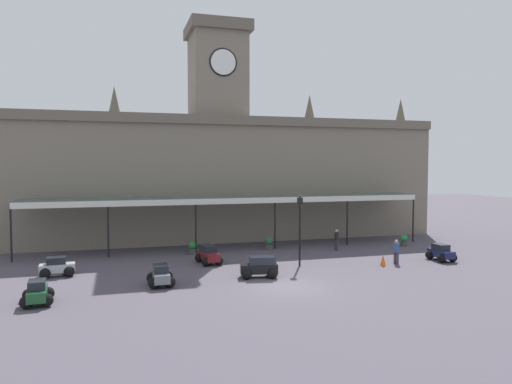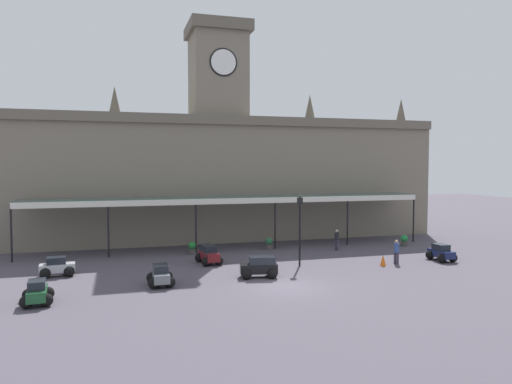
{
  "view_description": "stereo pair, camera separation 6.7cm",
  "coord_description": "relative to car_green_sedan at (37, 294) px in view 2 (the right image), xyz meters",
  "views": [
    {
      "loc": [
        -9.13,
        -24.79,
        6.83
      ],
      "look_at": [
        0.0,
        6.27,
        4.99
      ],
      "focal_mm": 33.47,
      "sensor_mm": 36.0,
      "label": 1
    },
    {
      "loc": [
        -9.06,
        -24.81,
        6.83
      ],
      "look_at": [
        0.0,
        6.27,
        4.99
      ],
      "focal_mm": 33.47,
      "sensor_mm": 36.0,
      "label": 2
    }
  ],
  "objects": [
    {
      "name": "entrance_canopy",
      "position": [
        12.93,
        12.71,
        3.61
      ],
      "size": [
        32.65,
        3.26,
        4.27
      ],
      "color": "#38564C",
      "rests_on": "ground"
    },
    {
      "name": "pedestrian_near_entrance",
      "position": [
        20.68,
        9.36,
        0.41
      ],
      "size": [
        0.34,
        0.38,
        1.67
      ],
      "color": "#3F384C",
      "rests_on": "ground"
    },
    {
      "name": "car_maroon_estate",
      "position": [
        9.88,
        7.16,
        0.06
      ],
      "size": [
        1.74,
        2.35,
        1.27
      ],
      "color": "maroon",
      "rests_on": "ground"
    },
    {
      "name": "planter_near_kerb",
      "position": [
        26.96,
        9.47,
        -0.01
      ],
      "size": [
        0.6,
        0.6,
        0.96
      ],
      "color": "#47423D",
      "rests_on": "ground"
    },
    {
      "name": "car_grey_sedan",
      "position": [
        6.14,
        1.98,
        0.0
      ],
      "size": [
        1.52,
        2.05,
        1.19
      ],
      "color": "slate",
      "rests_on": "ground"
    },
    {
      "name": "victorian_lamppost",
      "position": [
        15.62,
        4.6,
        2.48
      ],
      "size": [
        0.3,
        0.3,
        4.78
      ],
      "color": "black",
      "rests_on": "ground"
    },
    {
      "name": "planter_by_canopy",
      "position": [
        15.59,
        11.27,
        -0.01
      ],
      "size": [
        0.6,
        0.6,
        0.96
      ],
      "color": "#47423D",
      "rests_on": "ground"
    },
    {
      "name": "car_silver_sedan",
      "position": [
        0.24,
        6.03,
        0.0
      ],
      "size": [
        2.12,
        1.63,
        1.19
      ],
      "color": "#B2B5BA",
      "rests_on": "ground"
    },
    {
      "name": "station_building",
      "position": [
        12.93,
        18.48,
        5.71
      ],
      "size": [
        40.75,
        7.1,
        19.67
      ],
      "color": "slate",
      "rests_on": "ground"
    },
    {
      "name": "traffic_cone",
      "position": [
        21.08,
        3.08,
        -0.13
      ],
      "size": [
        0.4,
        0.4,
        0.75
      ],
      "primitive_type": "cone",
      "color": "orange",
      "rests_on": "ground"
    },
    {
      "name": "planter_forecourt_centre",
      "position": [
        9.3,
        10.94,
        -0.01
      ],
      "size": [
        0.6,
        0.6,
        0.96
      ],
      "color": "#47423D",
      "rests_on": "ground"
    },
    {
      "name": "car_green_sedan",
      "position": [
        0.0,
        0.0,
        0.0
      ],
      "size": [
        1.62,
        2.11,
        1.19
      ],
      "color": "#1E512D",
      "rests_on": "ground"
    },
    {
      "name": "car_navy_sedan",
      "position": [
        25.99,
        3.46,
        0.0
      ],
      "size": [
        1.53,
        2.06,
        1.19
      ],
      "color": "#19214C",
      "rests_on": "ground"
    },
    {
      "name": "car_black_estate",
      "position": [
        12.08,
        2.25,
        0.06
      ],
      "size": [
        2.38,
        1.81,
        1.27
      ],
      "color": "black",
      "rests_on": "ground"
    },
    {
      "name": "ground_plane",
      "position": [
        12.93,
        -0.38,
        -0.5
      ],
      "size": [
        140.0,
        140.0,
        0.0
      ],
      "primitive_type": "plane",
      "color": "#4D4651"
    },
    {
      "name": "pedestrian_crossing_forecourt",
      "position": [
        22.31,
        3.41,
        0.41
      ],
      "size": [
        0.34,
        0.38,
        1.67
      ],
      "color": "#3F384C",
      "rests_on": "ground"
    }
  ]
}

